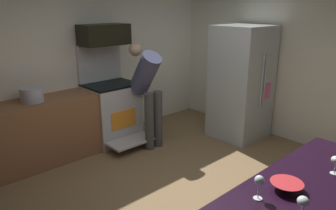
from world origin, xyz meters
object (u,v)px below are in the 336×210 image
at_px(oven_range, 112,110).
at_px(stock_pot, 32,95).
at_px(person_cook, 147,88).
at_px(wine_glass_near, 336,161).
at_px(mixing_bowl_small, 286,186).
at_px(wine_glass_mid, 303,202).
at_px(refrigerator, 241,83).
at_px(microwave, 104,35).
at_px(wine_glass_far, 259,182).

bearing_deg(oven_range, stock_pot, 179.37).
height_order(oven_range, person_cook, person_cook).
bearing_deg(wine_glass_near, person_cook, 79.35).
distance_m(mixing_bowl_small, stock_pot, 3.38).
distance_m(oven_range, mixing_bowl_small, 3.44).
relative_size(wine_glass_near, stock_pot, 0.50).
relative_size(wine_glass_near, wine_glass_mid, 1.01).
height_order(refrigerator, wine_glass_mid, refrigerator).
height_order(mixing_bowl_small, wine_glass_near, wine_glass_near).
bearing_deg(person_cook, refrigerator, -27.56).
bearing_deg(microwave, person_cook, -63.84).
distance_m(wine_glass_mid, wine_glass_far, 0.29).
height_order(wine_glass_near, wine_glass_far, wine_glass_far).
bearing_deg(stock_pot, microwave, 3.80).
bearing_deg(wine_glass_far, wine_glass_mid, -85.61).
distance_m(microwave, wine_glass_near, 3.63).
xyz_separation_m(refrigerator, wine_glass_far, (-2.65, -1.99, 0.11)).
bearing_deg(oven_range, mixing_bowl_small, -102.29).
relative_size(refrigerator, stock_pot, 6.20).
bearing_deg(wine_glass_far, stock_pot, 94.30).
xyz_separation_m(oven_range, mixing_bowl_small, (-0.73, -3.33, 0.42)).
distance_m(wine_glass_near, wine_glass_far, 0.75).
bearing_deg(refrigerator, wine_glass_far, -143.07).
bearing_deg(wine_glass_far, wine_glass_near, -16.43).
bearing_deg(oven_range, person_cook, -60.04).
relative_size(wine_glass_mid, wine_glass_far, 0.84).
xyz_separation_m(person_cook, wine_glass_mid, (-1.25, -3.00, 0.07)).
relative_size(oven_range, microwave, 2.08).
bearing_deg(stock_pot, oven_range, -0.63).
bearing_deg(stock_pot, mixing_bowl_small, -81.84).
xyz_separation_m(microwave, person_cook, (0.31, -0.63, -0.76)).
distance_m(person_cook, mixing_bowl_small, 2.98).
bearing_deg(microwave, wine_glass_mid, -104.47).
bearing_deg(refrigerator, stock_pot, 156.29).
height_order(oven_range, wine_glass_far, oven_range).
bearing_deg(mixing_bowl_small, stock_pot, 98.16).
bearing_deg(oven_range, wine_glass_mid, -104.83).
bearing_deg(mixing_bowl_small, person_cook, 69.67).
height_order(microwave, wine_glass_mid, microwave).
relative_size(oven_range, refrigerator, 0.84).
height_order(mixing_bowl_small, wine_glass_mid, wine_glass_mid).
height_order(oven_range, refrigerator, refrigerator).
height_order(microwave, wine_glass_far, microwave).
relative_size(refrigerator, person_cook, 1.16).
bearing_deg(person_cook, wine_glass_far, -115.04).
bearing_deg(oven_range, wine_glass_near, -93.98).
height_order(person_cook, wine_glass_far, person_cook).
distance_m(person_cook, wine_glass_mid, 3.25).
distance_m(wine_glass_near, wine_glass_mid, 0.70).
relative_size(person_cook, stock_pot, 5.36).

